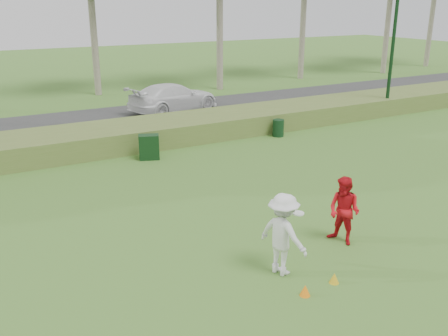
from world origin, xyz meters
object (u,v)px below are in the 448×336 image
player_red (344,211)px  cone_orange (305,290)px  lamp_post (397,7)px  utility_cabinet (149,147)px  cone_yellow (334,278)px  player_white (283,234)px  car_right (174,97)px  trash_bin (278,128)px

player_red → cone_orange: 2.87m
lamp_post → utility_cabinet: (-14.14, -1.24, -5.11)m
player_red → utility_cabinet: 9.29m
cone_yellow → player_red: bearing=43.6°
cone_orange → player_white: bearing=83.3°
lamp_post → player_white: bearing=-143.5°
player_red → lamp_post: bearing=114.3°
cone_yellow → utility_cabinet: bearing=91.4°
utility_cabinet → car_right: size_ratio=0.19×
cone_yellow → lamp_post: bearing=40.3°
cone_yellow → car_right: (4.07, 17.98, 0.70)m
player_white → car_right: player_white is taller
lamp_post → trash_bin: 9.38m
player_red → cone_yellow: bearing=-62.0°
player_white → cone_orange: 1.33m
lamp_post → cone_orange: bearing=-141.2°
utility_cabinet → car_right: bearing=80.6°
utility_cabinet → player_red: bearing=-58.5°
player_white → trash_bin: size_ratio=2.49×
lamp_post → player_white: lamp_post is taller
car_right → trash_bin: bearing=-176.7°
lamp_post → cone_orange: 19.68m
cone_yellow → trash_bin: bearing=60.6°
player_red → cone_orange: bearing=-73.3°
player_red → car_right: (2.60, 16.58, -0.06)m
player_red → cone_yellow: player_red is taller
player_white → cone_yellow: bearing=-158.4°
utility_cabinet → trash_bin: 6.40m
player_white → cone_orange: bearing=156.3°
lamp_post → car_right: size_ratio=1.56×
trash_bin → car_right: bearing=106.1°
player_red → trash_bin: size_ratio=2.29×
lamp_post → cone_yellow: bearing=-139.7°
player_red → utility_cabinet: size_ratio=1.82×
lamp_post → utility_cabinet: size_ratio=8.42×
player_red → cone_yellow: 2.17m
cone_orange → cone_yellow: cone_orange is taller
lamp_post → player_white: (-14.62, -10.82, -4.63)m
cone_orange → car_right: 18.74m
utility_cabinet → cone_yellow: bearing=-67.8°
lamp_post → trash_bin: bearing=-173.5°
lamp_post → utility_cabinet: bearing=-175.0°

